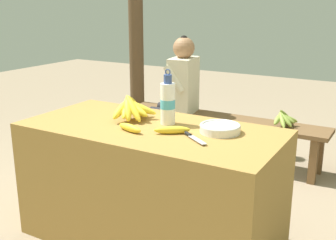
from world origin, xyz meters
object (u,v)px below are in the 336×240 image
Objects in this scene: seated_vendor at (179,88)px; loose_banana_front at (130,128)px; serving_bowl at (220,128)px; wooden_bench at (222,124)px; water_bottle at (168,103)px; support_post_near at (136,14)px; banana_bunch_ripe at (132,108)px; loose_banana_side at (172,130)px; banana_bunch_green at (284,118)px; knife at (192,137)px.

loose_banana_front is at bearing 100.49° from seated_vendor.
serving_bowl is 0.12× the size of wooden_bench.
water_bottle is at bearing 107.42° from seated_vendor.
support_post_near is at bearing 123.32° from loose_banana_front.
seated_vendor is at bearing 116.16° from water_bottle.
banana_bunch_ripe is 0.24m from water_bottle.
serving_bowl is 0.20× the size of seated_vendor.
seated_vendor is 0.93m from support_post_near.
seated_vendor reaches higher than loose_banana_side.
serving_bowl reaches higher than wooden_bench.
loose_banana_side is 0.66× the size of banana_bunch_green.
loose_banana_front is (-0.10, -0.24, -0.11)m from water_bottle.
wooden_bench is 1.41m from support_post_near.
water_bottle reaches higher than banana_bunch_green.
water_bottle is 1.72× the size of loose_banana_side.
banana_bunch_green is 0.11× the size of support_post_near.
seated_vendor is at bearing 109.24° from loose_banana_front.
banana_bunch_ripe is 1.93m from support_post_near.
loose_banana_side is at bearing -98.08° from banana_bunch_green.
seated_vendor is 0.43× the size of support_post_near.
seated_vendor is (-0.64, 1.30, -0.21)m from water_bottle.
knife is at bearing 10.28° from loose_banana_front.
serving_bowl is at bearing -67.78° from wooden_bench.
seated_vendor is (-0.41, 1.33, -0.15)m from banana_bunch_ripe.
banana_bunch_green is (0.97, 0.04, -0.16)m from seated_vendor.
knife is at bearing -72.91° from wooden_bench.
banana_bunch_ripe is 0.37m from loose_banana_side.
knife is at bearing 112.30° from seated_vendor.
seated_vendor reaches higher than loose_banana_front.
banana_bunch_green is at bearing 90.10° from serving_bowl.
water_bottle is 0.22m from loose_banana_side.
knife is at bearing -8.11° from loose_banana_side.
support_post_near reaches higher than wooden_bench.
banana_bunch_green is (0.08, 1.51, -0.25)m from knife.
knife is at bearing -48.41° from support_post_near.
loose_banana_side is 1.64m from seated_vendor.
seated_vendor is at bearing 156.40° from knife.
serving_bowl is at bearing 28.22° from loose_banana_front.
knife is 1.53m from banana_bunch_green.
loose_banana_front is at bearing -105.32° from banana_bunch_green.
wooden_bench is (-0.33, 1.49, -0.39)m from loose_banana_side.
wooden_bench is 0.56m from banana_bunch_green.
knife reaches higher than banana_bunch_green.
banana_bunch_ripe is 1.76× the size of loose_banana_front.
loose_banana_side is at bearing -19.80° from banana_bunch_ripe.
water_bottle reaches higher than banana_bunch_ripe.
wooden_bench is (-0.22, 1.34, -0.50)m from water_bottle.
water_bottle is (-0.33, 0.00, 0.10)m from serving_bowl.
water_bottle is at bearing -50.45° from support_post_near.
water_bottle is at bearing -179.48° from knife.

